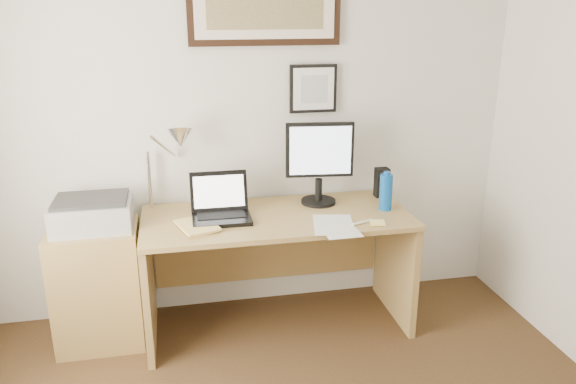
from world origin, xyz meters
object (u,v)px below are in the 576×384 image
object	(u,v)px
book	(181,229)
laptop	(221,209)
water_bottle	(386,192)
lcd_monitor	(319,159)
printer	(92,213)
desk	(275,246)
side_cabinet	(99,286)

from	to	relation	value
book	laptop	bearing A→B (deg)	33.69
water_bottle	lcd_monitor	bearing A→B (deg)	152.81
book	printer	bearing A→B (deg)	157.31
desk	laptop	world-z (taller)	laptop
book	laptop	size ratio (longest dim) A/B	0.78
book	lcd_monitor	bearing A→B (deg)	18.55
water_bottle	printer	xyz separation A→B (m)	(-1.73, 0.10, -0.04)
book	laptop	distance (m)	0.29
laptop	side_cabinet	bearing A→B (deg)	178.05
lcd_monitor	water_bottle	bearing A→B (deg)	-27.19
laptop	lcd_monitor	distance (m)	0.69
side_cabinet	book	xyz separation A→B (m)	(0.50, -0.18, 0.40)
side_cabinet	laptop	bearing A→B (deg)	-1.95
book	lcd_monitor	distance (m)	0.96
side_cabinet	printer	xyz separation A→B (m)	(0.01, 0.02, 0.45)
book	desk	bearing A→B (deg)	20.99
desk	laptop	xyz separation A→B (m)	(-0.33, -0.06, 0.29)
desk	printer	bearing A→B (deg)	-179.26
book	printer	size ratio (longest dim) A/B	0.60
laptop	lcd_monitor	xyz separation A→B (m)	(0.63, 0.13, 0.23)
side_cabinet	desk	xyz separation A→B (m)	(1.07, 0.04, 0.15)
side_cabinet	book	bearing A→B (deg)	-20.16
desk	book	bearing A→B (deg)	-159.01
book	laptop	world-z (taller)	laptop
book	lcd_monitor	size ratio (longest dim) A/B	0.51
side_cabinet	desk	bearing A→B (deg)	1.89
desk	lcd_monitor	distance (m)	0.61
book	printer	xyz separation A→B (m)	(-0.49, 0.21, 0.06)
water_bottle	printer	bearing A→B (deg)	176.56
printer	water_bottle	bearing A→B (deg)	-3.44
side_cabinet	lcd_monitor	size ratio (longest dim) A/B	1.40
desk	side_cabinet	bearing A→B (deg)	-178.11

